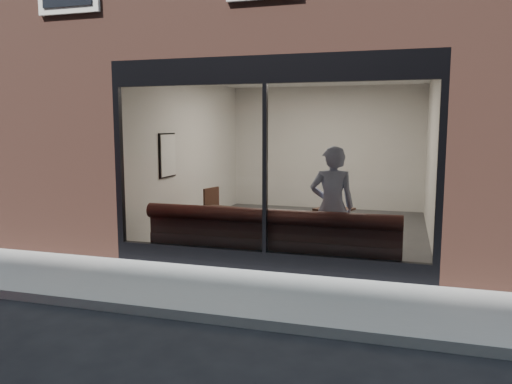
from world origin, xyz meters
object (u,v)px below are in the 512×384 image
(person, at_px, (332,207))
(cafe_table_right, at_px, (334,209))
(banquette, at_px, (272,250))
(cafe_table_left, at_px, (218,209))
(cafe_chair_left, at_px, (204,221))
(cafe_chair_right, at_px, (320,229))

(person, height_order, cafe_table_right, person)
(banquette, bearing_deg, person, 11.06)
(person, height_order, cafe_table_left, person)
(banquette, distance_m, cafe_table_left, 1.34)
(cafe_table_left, xyz_separation_m, cafe_table_right, (1.94, 0.60, 0.00))
(banquette, bearing_deg, cafe_chair_left, 136.04)
(banquette, height_order, cafe_chair_left, banquette)
(person, bearing_deg, cafe_table_right, -98.08)
(cafe_table_left, relative_size, cafe_table_right, 1.12)
(person, xyz_separation_m, cafe_table_right, (-0.09, 0.97, -0.20))
(cafe_table_left, relative_size, cafe_chair_right, 1.35)
(cafe_chair_left, height_order, cafe_chair_right, same)
(cafe_chair_right, bearing_deg, cafe_chair_left, -1.18)
(banquette, bearing_deg, cafe_chair_right, 74.58)
(cafe_table_right, bearing_deg, banquette, -125.81)
(banquette, xyz_separation_m, person, (0.92, 0.18, 0.72))
(cafe_table_left, xyz_separation_m, cafe_chair_right, (1.61, 1.24, -0.50))
(cafe_table_left, distance_m, cafe_chair_left, 1.61)
(cafe_table_right, bearing_deg, person, -84.54)
(banquette, bearing_deg, cafe_table_right, 54.19)
(banquette, xyz_separation_m, cafe_table_left, (-1.11, 0.55, 0.52))
(cafe_chair_left, bearing_deg, person, 165.74)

